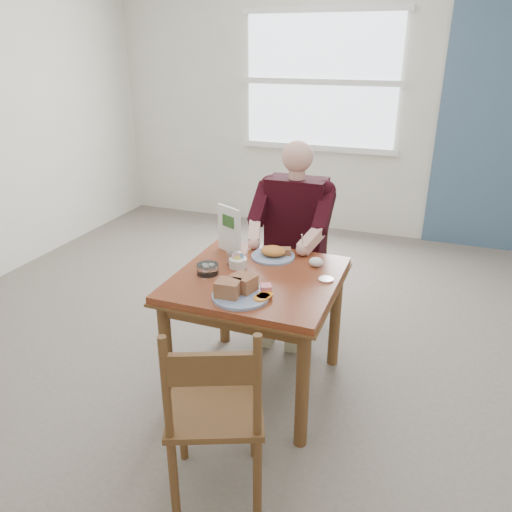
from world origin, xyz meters
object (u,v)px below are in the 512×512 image
at_px(table, 257,293).
at_px(far_plate, 274,253).
at_px(chair_near, 215,412).
at_px(diner, 293,226).
at_px(near_plate, 239,290).
at_px(chair_far, 295,266).

distance_m(table, far_plate, 0.32).
relative_size(chair_near, diner, 0.69).
bearing_deg(far_plate, table, -91.11).
bearing_deg(diner, chair_near, -85.74).
bearing_deg(table, near_plate, -89.36).
relative_size(chair_near, far_plate, 2.82).
bearing_deg(far_plate, near_plate, -90.26).
relative_size(table, chair_near, 0.97).
distance_m(chair_near, diner, 1.58).
bearing_deg(near_plate, chair_near, -78.80).
distance_m(diner, far_plate, 0.43).
relative_size(chair_far, far_plate, 2.82).
distance_m(table, chair_far, 0.81).
bearing_deg(chair_far, chair_near, -85.98).
bearing_deg(table, chair_far, 90.00).
height_order(chair_near, near_plate, chair_near).
height_order(near_plate, far_plate, near_plate).
distance_m(table, near_plate, 0.31).
bearing_deg(far_plate, diner, 90.74).
bearing_deg(chair_near, chair_far, 94.02).
bearing_deg(chair_near, far_plate, 95.58).
height_order(diner, far_plate, diner).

